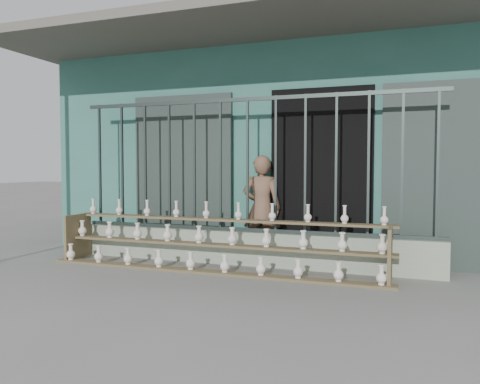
% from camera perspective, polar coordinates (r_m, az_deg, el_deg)
% --- Properties ---
extents(ground, '(60.00, 60.00, 0.00)m').
position_cam_1_polar(ground, '(5.22, -3.78, -11.59)').
color(ground, slate).
extents(workshop_building, '(7.40, 6.60, 3.21)m').
position_cam_1_polar(workshop_building, '(9.09, 6.92, 4.93)').
color(workshop_building, '#326B60').
rests_on(workshop_building, ground).
extents(parapet_wall, '(5.00, 0.20, 0.45)m').
position_cam_1_polar(parapet_wall, '(6.36, 0.92, -6.86)').
color(parapet_wall, '#97A58D').
rests_on(parapet_wall, ground).
extents(security_fence, '(5.00, 0.04, 1.80)m').
position_cam_1_polar(security_fence, '(6.26, 0.93, 3.33)').
color(security_fence, '#283330').
rests_on(security_fence, parapet_wall).
extents(shelf_rack, '(4.50, 0.68, 0.85)m').
position_cam_1_polar(shelf_rack, '(6.06, -3.08, -6.09)').
color(shelf_rack, brown).
rests_on(shelf_rack, ground).
extents(elderly_woman, '(0.57, 0.40, 1.49)m').
position_cam_1_polar(elderly_woman, '(6.59, 2.67, -1.96)').
color(elderly_woman, brown).
rests_on(elderly_woman, ground).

